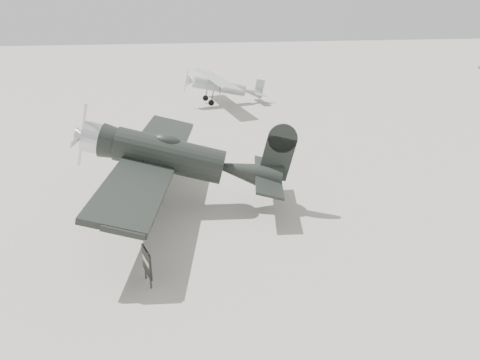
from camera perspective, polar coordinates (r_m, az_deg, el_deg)
The scene contains 4 objects.
ground at distance 19.38m, azimuth 4.85°, elevation -7.77°, with size 160.00×160.00×0.00m, color gray.
lowwing_monoplane at distance 21.97m, azimuth -7.36°, elevation 2.61°, with size 10.02×13.94×4.48m.
highwing_monoplane at distance 42.86m, azimuth -2.16°, elevation 11.59°, with size 7.40×10.39×2.93m.
sign_board at distance 16.80m, azimuth -11.29°, elevation -9.86°, with size 0.36×0.96×1.42m.
Camera 1 is at (-4.19, -16.30, 9.61)m, focal length 35.00 mm.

